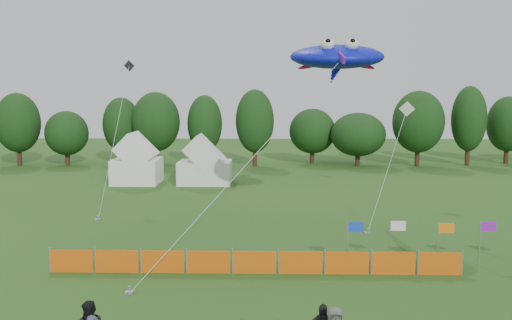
{
  "coord_description": "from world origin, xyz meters",
  "views": [
    {
      "loc": [
        0.5,
        -16.11,
        7.84
      ],
      "look_at": [
        0.0,
        6.0,
        5.2
      ],
      "focal_mm": 40.0,
      "sensor_mm": 36.0,
      "label": 1
    }
  ],
  "objects_px": {
    "tent_left": "(137,163)",
    "stingray_kite": "(337,58)",
    "tent_right": "(205,165)",
    "barrier_fence": "(254,262)"
  },
  "relations": [
    {
      "from": "tent_left",
      "to": "barrier_fence",
      "type": "bearing_deg",
      "value": -66.27
    },
    {
      "from": "tent_left",
      "to": "tent_right",
      "type": "xyz_separation_m",
      "value": [
        5.89,
        -0.05,
        -0.15
      ]
    },
    {
      "from": "tent_right",
      "to": "stingray_kite",
      "type": "xyz_separation_m",
      "value": [
        9.36,
        -15.29,
        8.19
      ]
    },
    {
      "from": "tent_left",
      "to": "stingray_kite",
      "type": "xyz_separation_m",
      "value": [
        15.25,
        -15.34,
        8.03
      ]
    },
    {
      "from": "tent_left",
      "to": "stingray_kite",
      "type": "height_order",
      "value": "stingray_kite"
    },
    {
      "from": "tent_right",
      "to": "barrier_fence",
      "type": "relative_size",
      "value": 0.25
    },
    {
      "from": "tent_left",
      "to": "barrier_fence",
      "type": "height_order",
      "value": "tent_left"
    },
    {
      "from": "tent_left",
      "to": "tent_right",
      "type": "height_order",
      "value": "tent_left"
    },
    {
      "from": "tent_left",
      "to": "tent_right",
      "type": "relative_size",
      "value": 0.88
    },
    {
      "from": "tent_right",
      "to": "barrier_fence",
      "type": "xyz_separation_m",
      "value": [
        4.87,
        -24.43,
        -1.11
      ]
    }
  ]
}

